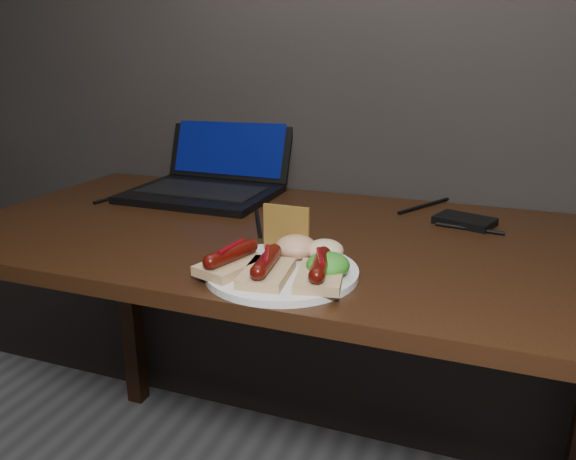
{
  "coord_description": "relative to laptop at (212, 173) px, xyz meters",
  "views": [
    {
      "loc": [
        0.38,
        0.35,
        1.11
      ],
      "look_at": [
        0.06,
        1.19,
        0.82
      ],
      "focal_mm": 35.0,
      "sensor_mm": 36.0,
      "label": 1
    }
  ],
  "objects": [
    {
      "name": "desk",
      "position": [
        0.31,
        -0.25,
        -0.14
      ],
      "size": [
        1.4,
        0.7,
        0.75
      ],
      "color": "#321C0C",
      "rests_on": "ground"
    },
    {
      "name": "laptop",
      "position": [
        0.0,
        0.0,
        0.0
      ],
      "size": [
        0.36,
        0.36,
        0.25
      ],
      "color": "black",
      "rests_on": "desk"
    },
    {
      "name": "hard_drive",
      "position": [
        0.64,
        -0.07,
        -0.04
      ],
      "size": [
        0.14,
        0.11,
        0.02
      ],
      "primitive_type": "cube",
      "rotation": [
        0.0,
        0.0,
        -0.33
      ],
      "color": "black",
      "rests_on": "desk"
    },
    {
      "name": "desk_cables",
      "position": [
        0.29,
        -0.09,
        -0.05
      ],
      "size": [
        0.94,
        0.46,
        0.01
      ],
      "color": "black",
      "rests_on": "desk"
    },
    {
      "name": "plate",
      "position": [
        0.37,
        -0.47,
        -0.05
      ],
      "size": [
        0.28,
        0.28,
        0.01
      ],
      "primitive_type": "cylinder",
      "rotation": [
        0.0,
        0.0,
        -0.09
      ],
      "color": "silver",
      "rests_on": "desk"
    },
    {
      "name": "bread_sausage_left",
      "position": [
        0.3,
        -0.5,
        -0.02
      ],
      "size": [
        0.1,
        0.13,
        0.04
      ],
      "color": "#DDC082",
      "rests_on": "plate"
    },
    {
      "name": "bread_sausage_center",
      "position": [
        0.37,
        -0.52,
        -0.02
      ],
      "size": [
        0.08,
        0.12,
        0.04
      ],
      "color": "#DDC082",
      "rests_on": "plate"
    },
    {
      "name": "bread_sausage_right",
      "position": [
        0.45,
        -0.5,
        -0.02
      ],
      "size": [
        0.09,
        0.13,
        0.04
      ],
      "color": "#DDC082",
      "rests_on": "plate"
    },
    {
      "name": "crispbread",
      "position": [
        0.35,
        -0.39,
        0.0
      ],
      "size": [
        0.08,
        0.01,
        0.08
      ],
      "primitive_type": "cube",
      "color": "olive",
      "rests_on": "plate"
    },
    {
      "name": "salad_greens",
      "position": [
        0.46,
        -0.47,
        -0.02
      ],
      "size": [
        0.07,
        0.07,
        0.04
      ],
      "primitive_type": "ellipsoid",
      "color": "#1D6213",
      "rests_on": "plate"
    },
    {
      "name": "salsa_mound",
      "position": [
        0.38,
        -0.41,
        -0.02
      ],
      "size": [
        0.07,
        0.07,
        0.04
      ],
      "primitive_type": "ellipsoid",
      "color": "maroon",
      "rests_on": "plate"
    },
    {
      "name": "coleslaw_mound",
      "position": [
        0.43,
        -0.41,
        -0.02
      ],
      "size": [
        0.06,
        0.06,
        0.04
      ],
      "primitive_type": "ellipsoid",
      "color": "beige",
      "rests_on": "plate"
    }
  ]
}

